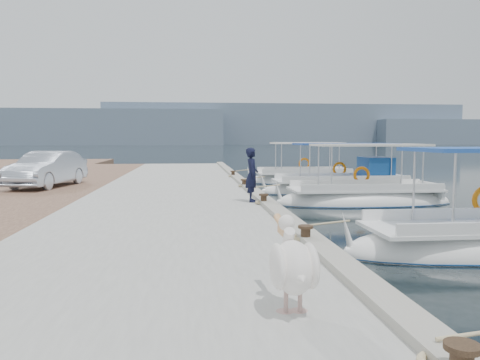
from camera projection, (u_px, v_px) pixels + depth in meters
name	position (u px, v px, depth m)	size (l,w,h in m)	color
ground	(286.00, 232.00, 12.15)	(400.00, 400.00, 0.00)	black
concrete_quay	(176.00, 199.00, 16.77)	(6.00, 40.00, 0.50)	#9C9C96
quay_curb	(252.00, 190.00, 17.03)	(0.44, 40.00, 0.12)	gray
cobblestone_strip	(31.00, 201.00, 16.25)	(4.00, 40.00, 0.50)	brown
distant_hills	(261.00, 128.00, 214.19)	(330.00, 60.00, 18.00)	slate
fishing_caique_c	(364.00, 201.00, 17.39)	(6.72, 2.30, 2.83)	white
fishing_caique_d	(343.00, 188.00, 21.05)	(7.30, 2.31, 2.83)	white
fishing_caique_e	(304.00, 180.00, 25.91)	(6.34, 2.34, 2.83)	white
mooring_bollards	(264.00, 198.00, 13.54)	(0.28, 20.28, 0.33)	black
pelican	(293.00, 264.00, 5.14)	(0.46, 1.31, 1.03)	tan
fisherman	(252.00, 175.00, 14.20)	(0.60, 0.39, 1.65)	black
parked_car	(47.00, 169.00, 18.74)	(1.50, 4.31, 1.42)	silver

